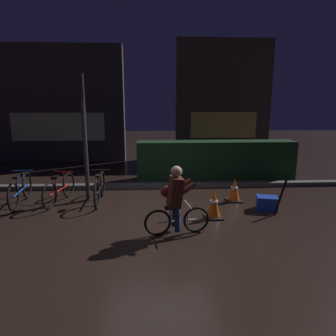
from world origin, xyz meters
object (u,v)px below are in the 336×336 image
at_px(blue_crate, 267,203).
at_px(closed_umbrella, 281,195).
at_px(traffic_cone_near, 214,204).
at_px(street_post, 85,139).
at_px(cyclist, 176,200).
at_px(traffic_cone_far, 234,190).
at_px(parked_bike_leftmost, 21,190).
at_px(parked_bike_center_left, 100,188).
at_px(parked_bike_left_mid, 60,189).

relative_size(blue_crate, closed_umbrella, 0.52).
bearing_deg(traffic_cone_near, closed_umbrella, 5.90).
height_order(street_post, cyclist, street_post).
distance_m(street_post, closed_umbrella, 4.54).
bearing_deg(traffic_cone_far, parked_bike_leftmost, 179.80).
bearing_deg(blue_crate, street_post, 167.52).
relative_size(cyclist, closed_umbrella, 1.47).
xyz_separation_m(street_post, traffic_cone_far, (3.51, -0.26, -1.21)).
bearing_deg(traffic_cone_near, parked_bike_center_left, 155.17).
relative_size(street_post, cyclist, 2.37).
relative_size(traffic_cone_near, cyclist, 0.48).
height_order(traffic_cone_far, closed_umbrella, closed_umbrella).
bearing_deg(parked_bike_center_left, parked_bike_left_mid, 89.12).
height_order(street_post, closed_umbrella, street_post).
relative_size(parked_bike_leftmost, closed_umbrella, 1.92).
xyz_separation_m(parked_bike_left_mid, traffic_cone_near, (3.43, -1.14, -0.03)).
relative_size(parked_bike_center_left, closed_umbrella, 1.86).
xyz_separation_m(street_post, closed_umbrella, (4.26, -1.15, -1.08)).
xyz_separation_m(traffic_cone_far, blue_crate, (0.55, -0.64, -0.12)).
xyz_separation_m(street_post, blue_crate, (4.07, -0.90, -1.33)).
distance_m(traffic_cone_far, blue_crate, 0.85).
relative_size(parked_bike_left_mid, blue_crate, 3.42).
distance_m(parked_bike_left_mid, parked_bike_center_left, 0.94).
relative_size(parked_bike_center_left, traffic_cone_far, 2.80).
distance_m(street_post, cyclist, 2.94).
relative_size(street_post, closed_umbrella, 3.47).
bearing_deg(traffic_cone_far, parked_bike_left_mid, 178.49).
height_order(traffic_cone_near, blue_crate, traffic_cone_near).
xyz_separation_m(parked_bike_center_left, blue_crate, (3.75, -0.75, -0.18)).
relative_size(parked_bike_leftmost, blue_crate, 3.70).
height_order(blue_crate, cyclist, cyclist).
bearing_deg(blue_crate, parked_bike_left_mid, 170.98).
bearing_deg(cyclist, parked_bike_center_left, 122.75).
xyz_separation_m(parked_bike_leftmost, closed_umbrella, (5.73, -0.90, 0.06)).
bearing_deg(traffic_cone_near, traffic_cone_far, 55.71).
distance_m(parked_bike_leftmost, closed_umbrella, 5.80).
distance_m(traffic_cone_near, cyclist, 1.16).
bearing_deg(parked_bike_leftmost, street_post, -86.41).
bearing_deg(cyclist, traffic_cone_near, 31.77).
xyz_separation_m(parked_bike_leftmost, parked_bike_left_mid, (0.85, 0.09, -0.02)).
relative_size(parked_bike_center_left, traffic_cone_near, 2.64).
xyz_separation_m(parked_bike_center_left, traffic_cone_far, (3.20, -0.12, -0.06)).
bearing_deg(traffic_cone_far, parked_bike_center_left, 177.89).
xyz_separation_m(traffic_cone_far, closed_umbrella, (0.74, -0.89, 0.13)).
distance_m(street_post, blue_crate, 4.37).
xyz_separation_m(parked_bike_left_mid, traffic_cone_far, (4.13, -0.11, -0.05)).
bearing_deg(traffic_cone_far, street_post, 175.69).
bearing_deg(traffic_cone_far, blue_crate, -48.94).
xyz_separation_m(traffic_cone_near, closed_umbrella, (1.45, 0.15, 0.11)).
bearing_deg(cyclist, traffic_cone_far, 39.89).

